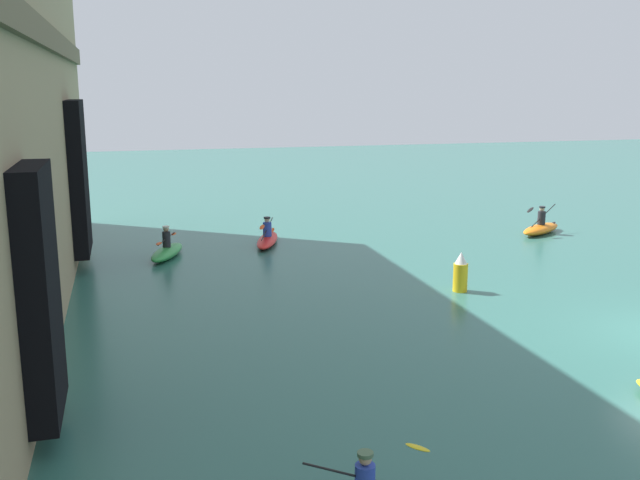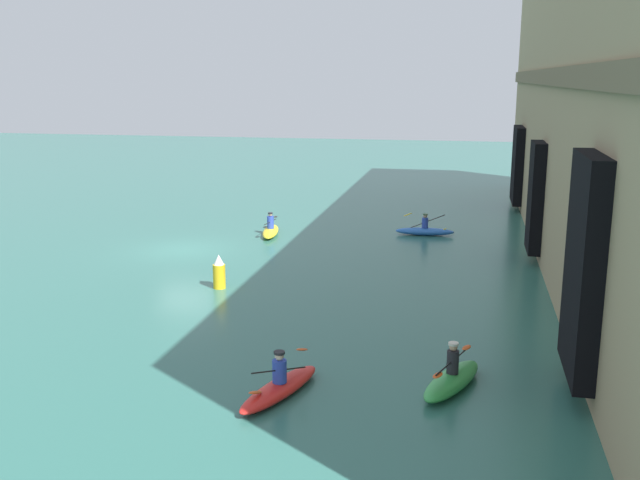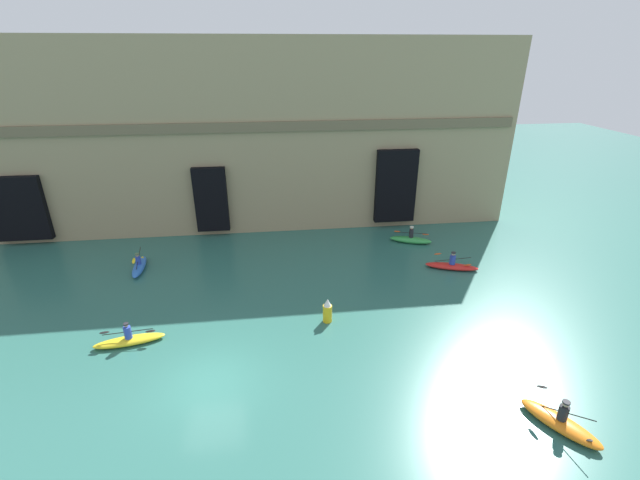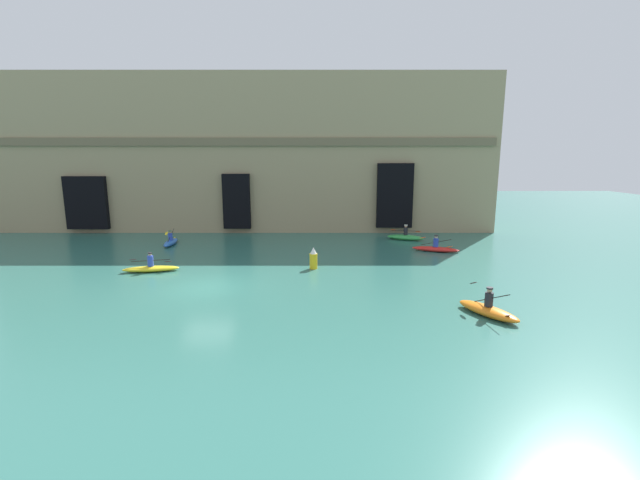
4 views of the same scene
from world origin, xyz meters
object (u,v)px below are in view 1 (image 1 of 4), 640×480
Objects in this scene: kayak_green at (167,251)px; kayak_orange at (541,228)px; marker_buoy at (461,273)px; kayak_red at (267,239)px.

kayak_green is 1.03× the size of kayak_orange.
kayak_green is 11.15m from marker_buoy.
kayak_orange is 10.44m from marker_buoy.
kayak_green reaches higher than kayak_red.
kayak_orange and marker_buoy have the same top height.
kayak_green is 16.11m from kayak_orange.
marker_buoy reaches higher than kayak_red.
marker_buoy is at bearing -132.63° from kayak_red.
kayak_red is 1.13× the size of kayak_orange.
kayak_green is (-1.26, 4.10, 0.02)m from kayak_red.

